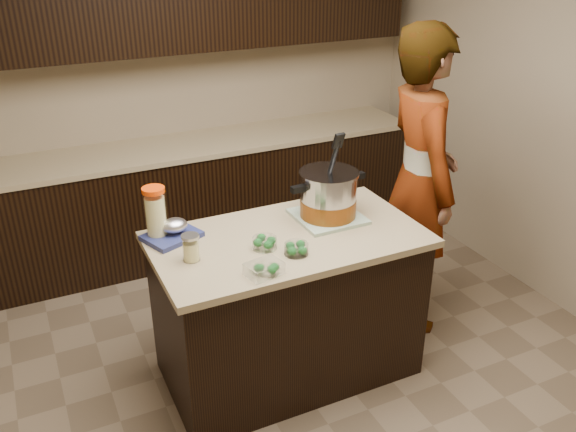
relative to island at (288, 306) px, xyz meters
name	(u,v)px	position (x,y,z in m)	size (l,w,h in m)	color
ground_plane	(288,368)	(0.00, 0.00, -0.45)	(4.00, 4.00, 0.00)	brown
room_shell	(288,86)	(0.00, 0.00, 1.26)	(4.04, 4.04, 2.72)	tan
back_cabinets	(191,136)	(0.00, 1.74, 0.49)	(3.60, 0.63, 2.33)	black
island	(288,306)	(0.00, 0.00, 0.00)	(1.46, 0.81, 0.90)	black
dish_towel	(328,216)	(0.30, 0.10, 0.46)	(0.36, 0.36, 0.02)	#639368
stock_pot	(328,197)	(0.30, 0.10, 0.58)	(0.47, 0.35, 0.48)	#B7B7BC
lemonade_pitcher	(156,216)	(-0.64, 0.28, 0.58)	(0.12, 0.12, 0.29)	#E4DB8B
mason_jar	(191,248)	(-0.54, -0.02, 0.51)	(0.10, 0.10, 0.15)	#E4DB8B
broccoli_tub_left	(265,243)	(-0.17, -0.07, 0.48)	(0.15, 0.15, 0.06)	silver
broccoli_tub_right	(296,249)	(-0.05, -0.19, 0.47)	(0.15, 0.15, 0.06)	silver
broccoli_tub_rect	(264,269)	(-0.27, -0.31, 0.47)	(0.19, 0.16, 0.06)	silver
blue_tray	(173,232)	(-0.56, 0.24, 0.48)	(0.33, 0.30, 0.10)	navy
person	(419,183)	(0.98, 0.17, 0.52)	(0.71, 0.46, 1.94)	gray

